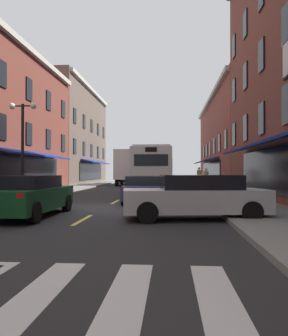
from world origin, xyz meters
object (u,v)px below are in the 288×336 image
(sedan_far, at_px, (28,195))
(pedestrian_far, at_px, (206,179))
(transit_bus, at_px, (155,169))
(pedestrian_rear, at_px, (199,177))
(bicycle_mid, at_px, (41,189))
(sedan_near, at_px, (196,197))
(street_lamp_twin, at_px, (23,145))
(box_truck, at_px, (129,167))
(sedan_mid, at_px, (146,189))

(sedan_far, bearing_deg, pedestrian_far, 63.94)
(transit_bus, distance_m, pedestrian_rear, 4.98)
(transit_bus, height_order, bicycle_mid, transit_bus)
(transit_bus, bearing_deg, sedan_near, -82.64)
(sedan_far, height_order, street_lamp_twin, street_lamp_twin)
(sedan_far, relative_size, pedestrian_far, 2.82)
(pedestrian_rear, distance_m, street_lamp_twin, 16.25)
(sedan_far, bearing_deg, sedan_near, -2.23)
(box_truck, relative_size, pedestrian_rear, 4.65)
(sedan_near, distance_m, pedestrian_far, 15.61)
(box_truck, bearing_deg, pedestrian_far, -57.67)
(sedan_far, distance_m, street_lamp_twin, 6.49)
(transit_bus, bearing_deg, pedestrian_far, 4.14)
(sedan_mid, bearing_deg, sedan_far, -123.80)
(sedan_mid, height_order, pedestrian_far, pedestrian_far)
(box_truck, distance_m, sedan_near, 27.50)
(box_truck, bearing_deg, pedestrian_rear, -50.10)
(box_truck, bearing_deg, transit_bus, -73.91)
(transit_bus, distance_m, street_lamp_twin, 11.36)
(sedan_near, distance_m, sedan_far, 5.57)
(box_truck, distance_m, bicycle_mid, 19.04)
(bicycle_mid, distance_m, pedestrian_rear, 14.31)
(pedestrian_far, bearing_deg, sedan_far, 48.56)
(bicycle_mid, height_order, pedestrian_far, pedestrian_far)
(sedan_mid, distance_m, sedan_far, 6.49)
(bicycle_mid, relative_size, pedestrian_rear, 0.98)
(box_truck, bearing_deg, bicycle_mid, -98.50)
(sedan_mid, height_order, pedestrian_rear, pedestrian_rear)
(pedestrian_rear, bearing_deg, bicycle_mid, -8.38)
(box_truck, xyz_separation_m, sedan_far, (-0.22, -26.73, -1.24))
(transit_bus, distance_m, pedestrian_far, 3.94)
(bicycle_mid, bearing_deg, pedestrian_rear, 46.87)
(sedan_mid, height_order, bicycle_mid, sedan_mid)
(transit_bus, xyz_separation_m, sedan_far, (-3.61, -15.00, -0.96))
(pedestrian_rear, bearing_deg, street_lamp_twin, -2.61)
(transit_bus, bearing_deg, box_truck, 106.09)
(box_truck, bearing_deg, sedan_far, -90.47)
(bicycle_mid, distance_m, street_lamp_twin, 3.33)
(street_lamp_twin, bearing_deg, pedestrian_far, 43.98)
(bicycle_mid, height_order, pedestrian_rear, pedestrian_rear)
(sedan_near, relative_size, sedan_far, 1.02)
(box_truck, height_order, sedan_mid, box_truck)
(pedestrian_rear, bearing_deg, box_truck, -105.35)
(transit_bus, xyz_separation_m, sedan_mid, (0.01, -9.60, -1.00))
(sedan_mid, distance_m, pedestrian_far, 10.61)
(pedestrian_rear, height_order, street_lamp_twin, street_lamp_twin)
(pedestrian_far, bearing_deg, sedan_mid, 53.29)
(pedestrian_far, distance_m, street_lamp_twin, 14.12)
(sedan_far, xyz_separation_m, bicycle_mid, (-2.58, 7.95, -0.21))
(sedan_near, relative_size, street_lamp_twin, 0.97)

